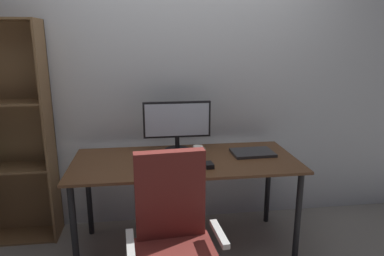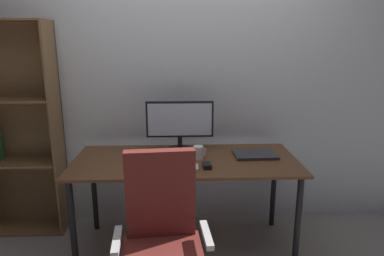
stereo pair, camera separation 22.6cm
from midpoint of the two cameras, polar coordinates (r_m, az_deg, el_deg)
name	(u,v)px [view 2 (the right image)]	position (r m, az deg, el deg)	size (l,w,h in m)	color
ground_plane	(186,247)	(2.92, 1.32, -19.06)	(12.00, 12.00, 0.00)	gray
back_wall	(184,77)	(2.99, 0.80, 8.46)	(6.40, 0.10, 2.60)	silver
desk	(185,169)	(2.61, 1.41, -6.85)	(1.67, 0.74, 0.74)	#56351E
monitor	(180,122)	(2.74, 0.34, 0.91)	(0.53, 0.20, 0.40)	black
keyboard	(178,168)	(2.40, 0.30, -6.60)	(0.29, 0.11, 0.02)	#B7BABC
mouse	(207,166)	(2.42, 5.15, -6.25)	(0.06, 0.10, 0.03)	black
coffee_mug	(199,152)	(2.59, 3.59, -4.09)	(0.09, 0.08, 0.10)	white
laptop	(255,154)	(2.72, 12.72, -4.32)	(0.32, 0.23, 0.02)	#2D2D30
paper_sheet	(159,170)	(2.38, -2.68, -7.02)	(0.21, 0.30, 0.00)	white
office_chair	(162,251)	(2.04, -1.57, -19.81)	(0.54, 0.54, 1.01)	silver
bookshelf	(17,132)	(3.14, -25.10, -0.65)	(0.65, 0.28, 1.76)	brown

